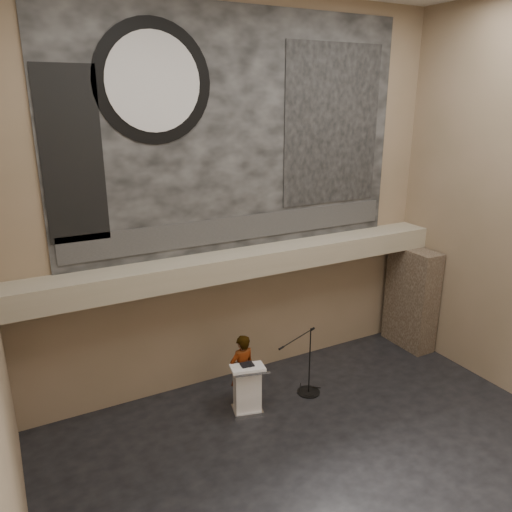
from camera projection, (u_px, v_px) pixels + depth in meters
floor at (340, 474)px, 8.91m from camera, size 10.00×10.00×0.00m
wall_back at (239, 201)px, 10.98m from camera, size 10.00×0.02×8.50m
soffit at (248, 262)px, 11.04m from camera, size 10.00×0.80×0.50m
sprinkler_left at (180, 287)px, 10.37m from camera, size 0.04×0.04×0.06m
sprinkler_right at (319, 262)px, 11.94m from camera, size 0.04×0.04×0.06m
banner at (239, 134)px, 10.52m from camera, size 8.00×0.05×5.00m
banner_text_strip at (241, 228)px, 11.11m from camera, size 7.76×0.02×0.55m
banner_clock_rim at (153, 82)px, 9.38m from camera, size 2.30×0.02×2.30m
banner_clock_face at (154, 82)px, 9.36m from camera, size 1.84×0.02×1.84m
banner_building_print at (333, 126)px, 11.53m from camera, size 2.60×0.02×3.60m
banner_brick_print at (72, 157)px, 9.05m from camera, size 1.10×0.02×3.20m
stone_pier at (411, 298)px, 13.23m from camera, size 0.60×1.40×2.70m
lectern at (247, 389)px, 10.52m from camera, size 0.79×0.65×1.13m
binder at (247, 365)px, 10.38m from camera, size 0.29×0.24×0.04m
papers at (242, 368)px, 10.27m from camera, size 0.28×0.34×0.00m
speaker_person at (242, 370)px, 10.75m from camera, size 0.64×0.47×1.64m
mic_stand at (308, 384)px, 11.28m from camera, size 1.31×0.70×1.61m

